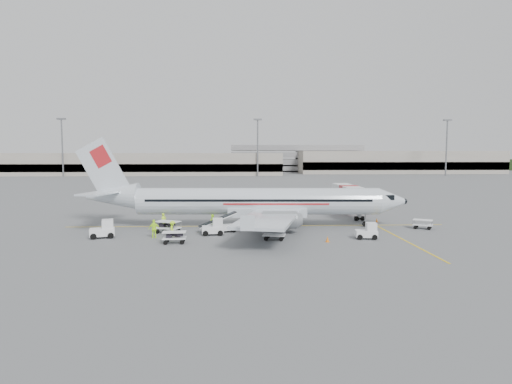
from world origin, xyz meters
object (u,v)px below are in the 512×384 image
aircraft (258,183)px  tug_mid (213,227)px  belt_loader (219,220)px  jet_bridge (349,200)px  tug_aft (102,229)px  tug_fore (366,231)px

aircraft → tug_mid: 8.08m
belt_loader → jet_bridge: bearing=19.8°
aircraft → tug_aft: size_ratio=15.44×
jet_bridge → belt_loader: 21.52m
belt_loader → tug_fore: belt_loader is taller
aircraft → jet_bridge: 16.39m
aircraft → tug_fore: 13.44m
aircraft → tug_fore: bearing=-33.9°
tug_mid → tug_aft: 11.00m
aircraft → belt_loader: 6.53m
jet_bridge → tug_aft: bearing=-150.9°
jet_bridge → tug_mid: bearing=-140.4°
tug_fore → tug_aft: 26.23m
tug_fore → tug_mid: bearing=175.9°
aircraft → tug_mid: bearing=-133.2°
belt_loader → tug_mid: belt_loader is taller
belt_loader → tug_mid: (-0.60, -1.66, -0.47)m
belt_loader → tug_aft: belt_loader is taller
tug_mid → aircraft: bearing=40.4°
belt_loader → tug_fore: bearing=-33.3°
tug_mid → tug_aft: bearing=-178.0°
jet_bridge → tug_aft: 32.80m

